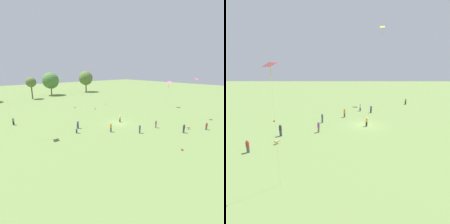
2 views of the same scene
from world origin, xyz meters
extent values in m
plane|color=olive|center=(0.00, 0.00, 0.00)|extent=(240.00, 240.00, 0.00)
cylinder|color=#4C4C51|center=(-1.39, -7.50, 0.40)|extent=(0.39, 0.39, 0.81)
cylinder|color=#2D5193|center=(-1.39, -7.50, 1.15)|extent=(0.46, 0.46, 0.68)
sphere|color=#A87A56|center=(-1.39, -7.50, 1.61)|extent=(0.24, 0.24, 0.24)
cylinder|color=#232328|center=(-18.85, 13.94, 0.41)|extent=(0.41, 0.41, 0.82)
cylinder|color=#4C9956|center=(-18.85, 13.94, 1.13)|extent=(0.48, 0.48, 0.61)
sphere|color=brown|center=(-18.85, 13.94, 1.55)|extent=(0.24, 0.24, 0.24)
cylinder|color=#4C4C51|center=(-5.21, -3.37, 0.45)|extent=(0.38, 0.38, 0.91)
cylinder|color=orange|center=(-5.21, -3.37, 1.20)|extent=(0.45, 0.45, 0.59)
sphere|color=brown|center=(-5.21, -3.37, 1.61)|extent=(0.24, 0.24, 0.24)
cylinder|color=#333D5B|center=(5.25, -12.90, 0.42)|extent=(0.37, 0.37, 0.84)
cylinder|color=#333338|center=(5.25, -12.90, 1.19)|extent=(0.43, 0.43, 0.70)
sphere|color=brown|center=(5.25, -12.90, 1.66)|extent=(0.24, 0.24, 0.24)
cylinder|color=#847056|center=(3.61, -7.58, 0.39)|extent=(0.41, 0.41, 0.77)
cylinder|color=purple|center=(3.61, -7.58, 1.10)|extent=(0.49, 0.49, 0.66)
sphere|color=#A87A56|center=(3.61, -7.58, 1.55)|extent=(0.24, 0.24, 0.24)
cylinder|color=#232328|center=(-9.11, 2.66, 0.42)|extent=(0.46, 0.46, 0.85)
cylinder|color=#2D5193|center=(-9.11, 2.66, 1.17)|extent=(0.55, 0.55, 0.63)
sphere|color=beige|center=(-9.11, 2.66, 1.60)|extent=(0.24, 0.24, 0.24)
cylinder|color=#333D5B|center=(-10.67, 0.44, 0.40)|extent=(0.44, 0.44, 0.80)
cylinder|color=white|center=(-10.67, 0.44, 1.12)|extent=(0.51, 0.51, 0.64)
sphere|color=#A87A56|center=(-10.67, 0.44, 1.55)|extent=(0.24, 0.24, 0.24)
cylinder|color=#4C4C51|center=(10.48, -14.98, 0.38)|extent=(0.38, 0.38, 0.75)
cylinder|color=#B72D2D|center=(10.48, -14.98, 1.03)|extent=(0.45, 0.45, 0.56)
sphere|color=brown|center=(10.48, -14.98, 1.43)|extent=(0.24, 0.24, 0.24)
cylinder|color=#232328|center=(0.58, 0.24, 0.39)|extent=(0.39, 0.39, 0.78)
cylinder|color=gold|center=(0.58, 0.24, 1.08)|extent=(0.46, 0.46, 0.61)
sphere|color=beige|center=(0.58, 0.24, 1.51)|extent=(0.24, 0.24, 0.24)
cube|color=yellow|center=(-20.49, 6.76, 20.29)|extent=(1.41, 1.50, 0.59)
cylinder|color=green|center=(-20.49, 6.76, 19.08)|extent=(0.04, 0.04, 1.64)
cylinder|color=silver|center=(-20.49, 6.76, 10.14)|extent=(0.01, 0.01, 20.29)
cube|color=#E54C99|center=(16.32, -9.28, 9.75)|extent=(0.97, 0.94, 0.33)
cylinder|color=yellow|center=(16.32, -9.28, 9.11)|extent=(0.04, 0.04, 0.81)
cylinder|color=silver|center=(16.32, -9.28, 4.88)|extent=(0.01, 0.01, 9.75)
cylinder|color=tan|center=(8.10, -12.50, 0.38)|extent=(0.57, 0.52, 0.28)
sphere|color=tan|center=(7.83, -12.30, 0.42)|extent=(0.25, 0.25, 0.25)
cylinder|color=tan|center=(8.10, -12.50, 0.12)|extent=(0.13, 0.13, 0.23)
cube|color=#933833|center=(-2.01, -16.56, 0.11)|extent=(0.30, 0.29, 0.23)
camera|label=1|loc=(-26.02, -28.30, 12.15)|focal=28.00mm
camera|label=2|loc=(29.04, -4.34, 9.38)|focal=28.00mm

